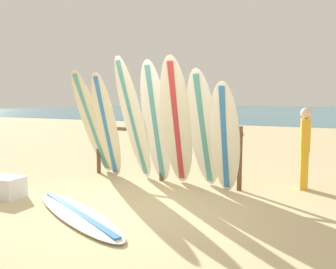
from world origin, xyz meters
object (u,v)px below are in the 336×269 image
(surfboard_leaning_center_left, at_px, (133,120))
(small_boat_offshore, at_px, (227,112))
(surfboard_leaning_center, at_px, (156,123))
(surfboard_leaning_far_right, at_px, (225,138))
(surfboard_rack, at_px, (161,143))
(surfboard_leaning_left, at_px, (107,127))
(surfboard_leaning_far_left, at_px, (92,124))
(surfboard_lying_on_sand, at_px, (77,214))
(surfboard_leaning_right, at_px, (204,131))
(cooler_box, at_px, (5,187))
(surfboard_leaning_center_right, at_px, (177,124))
(beachgoer_standing, at_px, (305,145))

(surfboard_leaning_center_left, relative_size, small_boat_offshore, 0.86)
(surfboard_leaning_center, distance_m, surfboard_leaning_far_right, 1.43)
(surfboard_rack, distance_m, surfboard_leaning_left, 1.19)
(surfboard_leaning_far_left, bearing_deg, surfboard_rack, 9.91)
(surfboard_leaning_far_left, bearing_deg, surfboard_lying_on_sand, -55.24)
(surfboard_leaning_far_left, distance_m, surfboard_leaning_right, 2.60)
(surfboard_leaning_right, bearing_deg, surfboard_leaning_left, -175.93)
(surfboard_leaning_left, xyz_separation_m, small_boat_offshore, (-8.06, 34.47, -0.86))
(surfboard_rack, bearing_deg, small_boat_offshore, 104.99)
(surfboard_leaning_center_left, height_order, surfboard_lying_on_sand, surfboard_leaning_center_left)
(surfboard_leaning_center_left, xyz_separation_m, small_boat_offshore, (-8.63, 34.34, -1.01))
(surfboard_rack, xyz_separation_m, small_boat_offshore, (-9.11, 34.03, -0.53))
(surfboard_rack, distance_m, cooler_box, 2.97)
(surfboard_leaning_center_left, bearing_deg, surfboard_lying_on_sand, -79.13)
(surfboard_leaning_far_left, height_order, surfboard_leaning_right, surfboard_leaning_far_left)
(surfboard_leaning_center_right, height_order, surfboard_leaning_right, surfboard_leaning_center_right)
(surfboard_leaning_center_left, bearing_deg, surfboard_leaning_center, 1.35)
(surfboard_leaning_far_right, bearing_deg, surfboard_leaning_center, 178.19)
(surfboard_leaning_left, bearing_deg, surfboard_leaning_far_left, 162.57)
(surfboard_leaning_far_right, height_order, beachgoer_standing, surfboard_leaning_far_right)
(surfboard_leaning_right, xyz_separation_m, surfboard_lying_on_sand, (-1.11, -2.14, -1.07))
(surfboard_rack, xyz_separation_m, surfboard_leaning_center_right, (0.54, -0.40, 0.43))
(surfboard_leaning_center_right, height_order, surfboard_leaning_far_right, surfboard_leaning_center_right)
(surfboard_lying_on_sand, bearing_deg, surfboard_leaning_center_right, 73.17)
(surfboard_leaning_right, bearing_deg, surfboard_rack, 164.62)
(surfboard_leaning_center_right, xyz_separation_m, surfboard_lying_on_sand, (-0.61, -2.03, -1.19))
(surfboard_rack, distance_m, small_boat_offshore, 35.24)
(surfboard_leaning_left, height_order, small_boat_offshore, surfboard_leaning_left)
(surfboard_lying_on_sand, distance_m, cooler_box, 1.76)
(surfboard_leaning_center_right, bearing_deg, surfboard_leaning_far_right, 3.81)
(surfboard_leaning_center_right, distance_m, surfboard_leaning_right, 0.52)
(surfboard_rack, relative_size, surfboard_leaning_center, 1.39)
(surfboard_leaning_left, xyz_separation_m, beachgoer_standing, (3.74, 1.07, -0.27))
(small_boat_offshore, bearing_deg, surfboard_leaning_center_right, -74.34)
(surfboard_leaning_left, relative_size, surfboard_leaning_center_left, 0.88)
(surfboard_leaning_left, distance_m, surfboard_leaning_right, 2.09)
(surfboard_leaning_center_right, distance_m, cooler_box, 3.19)
(surfboard_leaning_far_right, bearing_deg, cooler_box, -149.40)
(surfboard_leaning_far_left, xyz_separation_m, surfboard_leaning_center_right, (2.10, -0.12, 0.07))
(surfboard_leaning_center, relative_size, surfboard_leaning_right, 1.09)
(surfboard_leaning_far_left, bearing_deg, surfboard_leaning_center_left, -1.56)
(surfboard_leaning_center_right, bearing_deg, surfboard_leaning_center_left, 174.79)
(surfboard_rack, xyz_separation_m, cooler_box, (-1.82, -2.27, -0.61))
(surfboard_leaning_center_left, distance_m, small_boat_offshore, 35.42)
(surfboard_leaning_far_left, height_order, surfboard_lying_on_sand, surfboard_leaning_far_left)
(surfboard_lying_on_sand, bearing_deg, cooler_box, 174.99)
(surfboard_leaning_right, relative_size, surfboard_lying_on_sand, 0.86)
(surfboard_leaning_far_left, relative_size, surfboard_lying_on_sand, 0.90)
(surfboard_lying_on_sand, height_order, beachgoer_standing, beachgoer_standing)
(beachgoer_standing, bearing_deg, surfboard_rack, -166.56)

